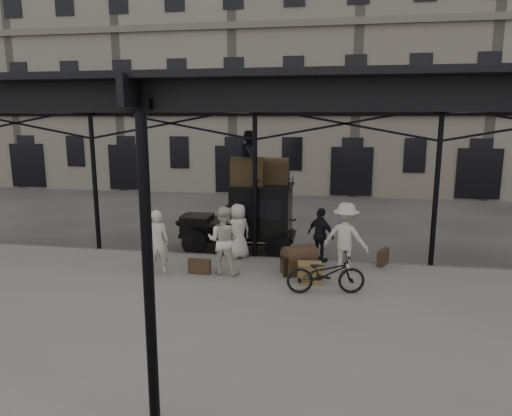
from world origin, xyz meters
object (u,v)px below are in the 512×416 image
Objects in this scene: porter_left at (157,242)px; steamer_trunk_roof_near at (248,173)px; taxi at (252,215)px; bicycle at (326,273)px; porter_official at (321,235)px; steamer_trunk_platform at (299,262)px.

porter_left is 1.74× the size of steamer_trunk_roof_near.
taxi reaches higher than bicycle.
bicycle is at bearing -56.69° from steamer_trunk_roof_near.
steamer_trunk_platform is at bearing 102.10° from porter_official.
porter_left is 4.46m from bicycle.
taxi is at bearing 68.47° from steamer_trunk_roof_near.
bicycle is at bearing 149.20° from porter_left.
bicycle is 1.85× the size of steamer_trunk_roof_near.
bicycle is (2.39, -3.56, -0.57)m from taxi.
taxi is 4.22× the size of steamer_trunk_platform.
porter_official is 1.81× the size of steamer_trunk_platform.
porter_official is (4.21, 1.74, -0.08)m from porter_left.
porter_left is 4.55m from porter_official.
bicycle is (4.40, -0.65, -0.38)m from porter_left.
bicycle is 2.12× the size of steamer_trunk_platform.
porter_official is 2.94m from steamer_trunk_roof_near.
taxi is 3.53m from porter_left.
steamer_trunk_platform is at bearing -53.32° from taxi.
bicycle is 4.55m from steamer_trunk_roof_near.
taxi is 2.32× the size of porter_official.
taxi is 1.99× the size of bicycle.
bicycle is (0.19, -2.39, -0.30)m from porter_official.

